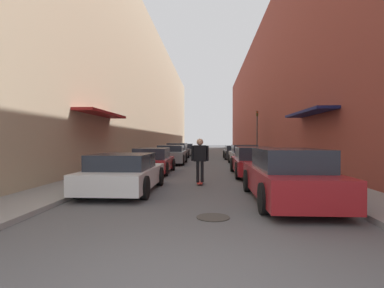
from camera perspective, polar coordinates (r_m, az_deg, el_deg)
name	(u,v)px	position (r m, az deg, el deg)	size (l,w,h in m)	color
ground	(207,157)	(28.21, 2.79, -2.57)	(137.60, 137.60, 0.00)	#515154
curb_strip_left	(169,154)	(34.76, -4.34, -1.84)	(1.80, 62.55, 0.12)	gray
curb_strip_right	(245,154)	(34.69, 10.15, -1.86)	(1.80, 62.55, 0.12)	gray
building_row_left	(144,97)	(35.58, -9.04, 8.76)	(4.90, 62.55, 13.20)	tan
building_row_right	(271,96)	(35.46, 14.89, 8.75)	(4.90, 62.55, 13.17)	brown
parked_car_left_0	(124,173)	(9.77, -12.85, -5.42)	(2.06, 4.11, 1.20)	silver
parked_car_left_1	(153,161)	(14.96, -7.47, -3.23)	(1.86, 4.25, 1.24)	maroon
parked_car_left_2	(171,155)	(20.56, -3.95, -2.03)	(1.97, 4.31, 1.29)	gray
parked_car_left_3	(177,151)	(25.90, -2.79, -1.39)	(1.86, 4.29, 1.37)	#232326
parked_car_left_4	(185,150)	(31.66, -1.35, -1.12)	(2.01, 4.35, 1.24)	gray
parked_car_right_0	(287,176)	(8.33, 17.70, -5.87)	(1.91, 4.69, 1.41)	maroon
parked_car_right_1	(253,162)	(14.12, 11.62, -3.30)	(1.90, 4.83, 1.32)	maroon
parked_car_right_2	(244,155)	(20.13, 9.81, -2.11)	(1.85, 4.46, 1.32)	#B7B7BC
parked_car_right_3	(235,152)	(26.16, 8.13, -1.58)	(1.89, 4.56, 1.16)	#232326
skateboarder	(200,156)	(11.03, 1.52, -2.34)	(0.65, 0.78, 1.69)	#B2231E
manhole_cover	(213,217)	(6.49, 4.04, -13.75)	(0.70, 0.70, 0.02)	#332D28
traffic_light	(257,129)	(26.16, 12.30, 2.75)	(0.16, 0.22, 4.00)	#2D2D2D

